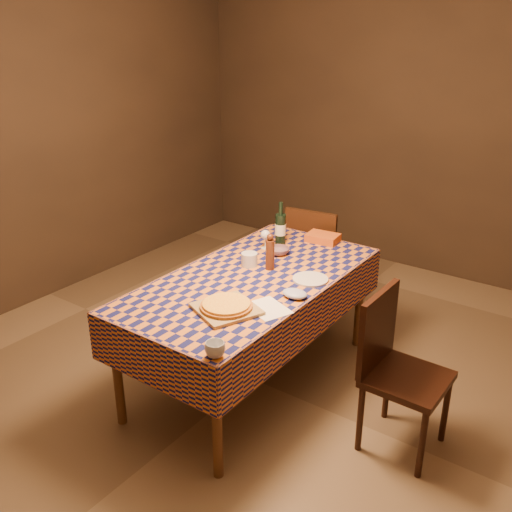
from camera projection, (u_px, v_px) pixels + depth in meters
name	position (u px, v px, depth m)	size (l,w,h in m)	color
room	(251.00, 189.00, 3.40)	(5.00, 5.10, 2.70)	brown
dining_table	(251.00, 288.00, 3.66)	(0.94, 1.84, 0.77)	brown
cutting_board	(226.00, 309.00, 3.21)	(0.32, 0.32, 0.02)	#987B47
pizza	(226.00, 305.00, 3.20)	(0.31, 0.31, 0.03)	#A0581A
pepper_mill	(270.00, 253.00, 3.70)	(0.06, 0.06, 0.25)	#472110
bowl	(279.00, 251.00, 3.97)	(0.15, 0.15, 0.05)	#684A57
wine_glass	(265.00, 235.00, 4.05)	(0.07, 0.07, 0.14)	silver
wine_bottle	(280.00, 228.00, 4.12)	(0.10, 0.10, 0.32)	black
deli_tub	(249.00, 259.00, 3.78)	(0.11, 0.11, 0.09)	silver
takeout_container	(323.00, 238.00, 4.20)	(0.23, 0.16, 0.06)	#B54E17
white_plate	(310.00, 279.00, 3.59)	(0.23, 0.23, 0.01)	silver
tumbler	(215.00, 350.00, 2.76)	(0.10, 0.10, 0.08)	silver
flour_patch	(268.00, 308.00, 3.23)	(0.25, 0.19, 0.00)	white
flour_bag	(295.00, 294.00, 3.36)	(0.16, 0.12, 0.05)	#A5AED3
chair_far	(315.00, 255.00, 4.61)	(0.48, 0.48, 0.93)	black
chair_right	(394.00, 363.00, 3.17)	(0.43, 0.43, 0.93)	black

